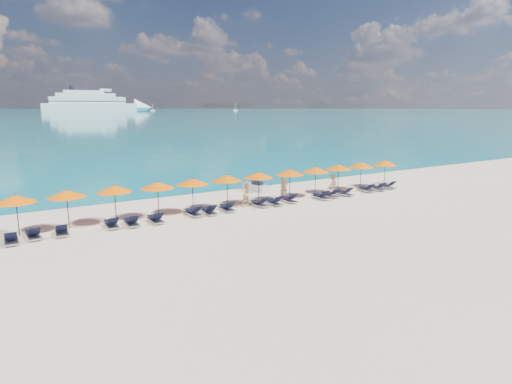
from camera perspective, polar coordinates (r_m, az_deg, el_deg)
ground at (r=26.28m, az=3.40°, el=-3.68°), size 1400.00×1400.00×0.00m
sea at (r=681.03m, az=-30.48°, el=9.32°), size 1600.00×1300.00×0.01m
cruise_ship at (r=540.17m, az=-20.12°, el=10.98°), size 123.81×25.44×34.25m
sailboat_near at (r=583.01m, az=-13.60°, el=10.56°), size 5.58×1.86×10.22m
sailboat_far at (r=593.02m, az=-2.77°, el=10.88°), size 6.12×2.04×11.23m
jetski at (r=34.93m, az=-0.02°, el=0.69°), size 1.38×2.37×0.80m
beachgoer_a at (r=31.80m, az=3.74°, el=0.68°), size 0.68×0.45×1.83m
beachgoer_b at (r=29.24m, az=-1.13°, el=-0.29°), size 0.88×0.51×1.80m
beachgoer_c at (r=34.78m, az=10.17°, el=1.12°), size 1.01×0.65×1.44m
umbrella_0 at (r=25.84m, az=-29.40°, el=-0.82°), size 2.10×2.10×2.28m
umbrella_1 at (r=26.11m, az=-23.96°, el=-0.21°), size 2.10×2.10×2.28m
umbrella_2 at (r=26.66m, az=-18.37°, el=0.42°), size 2.10×2.10×2.28m
umbrella_3 at (r=27.14m, az=-12.99°, el=0.90°), size 2.10×2.10×2.28m
umbrella_4 at (r=28.03m, az=-8.48°, el=1.40°), size 2.10×2.10×2.28m
umbrella_5 at (r=29.10m, az=-3.88°, el=1.87°), size 2.10×2.10×2.28m
umbrella_6 at (r=30.34m, az=0.38°, el=2.29°), size 2.10×2.10×2.28m
umbrella_7 at (r=31.70m, az=4.56°, el=2.65°), size 2.10×2.10×2.28m
umbrella_8 at (r=33.21m, az=7.95°, el=2.98°), size 2.10×2.10×2.28m
umbrella_9 at (r=34.92m, az=10.94°, el=3.29°), size 2.10×2.10×2.28m
umbrella_10 at (r=36.68m, az=13.85°, el=3.55°), size 2.10×2.10×2.28m
umbrella_11 at (r=38.43m, az=16.86°, el=3.74°), size 2.10×2.10×2.28m
lounger_0 at (r=25.04m, az=-29.87°, el=-5.43°), size 0.63×1.70×0.66m
lounger_1 at (r=25.37m, az=-27.58°, el=-4.99°), size 0.76×1.74×0.66m
lounger_2 at (r=25.38m, az=-24.49°, el=-4.71°), size 0.74×1.74×0.66m
lounger_3 at (r=25.84m, az=-18.71°, el=-4.00°), size 0.66×1.71×0.66m
lounger_4 at (r=25.88m, az=-16.26°, el=-3.83°), size 0.67×1.72×0.66m
lounger_5 at (r=26.19m, az=-13.24°, el=-3.48°), size 0.64×1.71×0.66m
lounger_6 at (r=27.34m, az=-8.37°, el=-2.67°), size 0.76×1.75×0.66m
lounger_7 at (r=27.59m, az=-6.29°, el=-2.49°), size 0.75×1.74×0.66m
lounger_8 at (r=28.33m, az=-3.89°, el=-2.07°), size 0.76×1.75×0.66m
lounger_9 at (r=29.50m, az=0.41°, el=-1.50°), size 0.70×1.73×0.66m
lounger_10 at (r=29.96m, az=2.45°, el=-1.31°), size 0.73×1.74×0.66m
lounger_11 at (r=30.89m, az=4.39°, el=-0.95°), size 0.65×1.71×0.66m
lounger_12 at (r=32.20m, az=8.63°, el=-0.53°), size 0.75×1.74×0.66m
lounger_13 at (r=32.94m, az=9.89°, el=-0.30°), size 0.73×1.74×0.66m
lounger_14 at (r=33.78m, az=11.67°, el=-0.08°), size 0.67×1.72×0.66m
lounger_15 at (r=35.67m, az=14.44°, el=0.40°), size 0.79×1.75×0.66m
lounger_16 at (r=36.45m, az=15.88°, el=0.56°), size 0.79×1.75×0.66m
lounger_17 at (r=37.51m, az=17.10°, el=0.79°), size 0.70×1.73×0.66m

